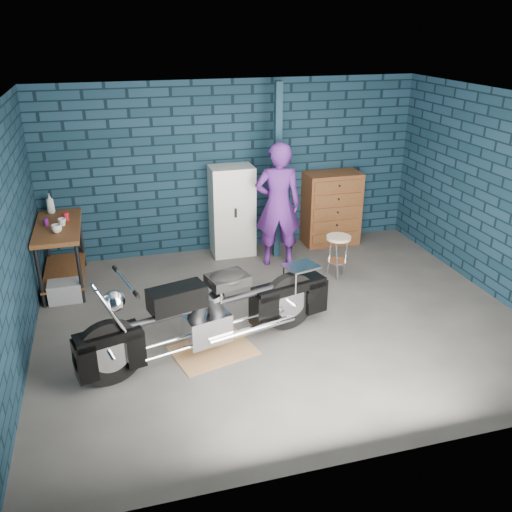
{
  "coord_description": "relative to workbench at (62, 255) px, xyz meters",
  "views": [
    {
      "loc": [
        -1.92,
        -5.71,
        3.5
      ],
      "look_at": [
        -0.25,
        0.3,
        0.77
      ],
      "focal_mm": 38.0,
      "sensor_mm": 36.0,
      "label": 1
    }
  ],
  "objects": [
    {
      "name": "workbench",
      "position": [
        0.0,
        0.0,
        0.0
      ],
      "size": [
        0.6,
        1.4,
        0.91
      ],
      "primitive_type": "cube",
      "color": "brown",
      "rests_on": "ground"
    },
    {
      "name": "room_walls",
      "position": [
        2.68,
        -1.2,
        1.45
      ],
      "size": [
        6.02,
        5.01,
        2.71
      ],
      "color": "#0E2531",
      "rests_on": "ground"
    },
    {
      "name": "tool_chest",
      "position": [
        4.28,
        0.48,
        0.15
      ],
      "size": [
        0.91,
        0.51,
        1.21
      ],
      "primitive_type": "cube",
      "color": "brown",
      "rests_on": "ground"
    },
    {
      "name": "motorcycle",
      "position": [
        1.7,
        -2.24,
        0.12
      ],
      "size": [
        2.69,
        1.34,
        1.15
      ],
      "primitive_type": null,
      "rotation": [
        0.0,
        0.0,
        0.26
      ],
      "color": "black",
      "rests_on": "ground"
    },
    {
      "name": "ground",
      "position": [
        2.68,
        -1.75,
        -0.46
      ],
      "size": [
        6.0,
        6.0,
        0.0
      ],
      "primitive_type": "plane",
      "color": "#54514E",
      "rests_on": "ground"
    },
    {
      "name": "mug_purple",
      "position": [
        -0.14,
        0.04,
        0.51
      ],
      "size": [
        0.1,
        0.1,
        0.1
      ],
      "primitive_type": "cylinder",
      "rotation": [
        0.0,
        0.0,
        -0.39
      ],
      "color": "#5D1A6A",
      "rests_on": "workbench"
    },
    {
      "name": "shop_stool",
      "position": [
        3.84,
        -0.82,
        -0.13
      ],
      "size": [
        0.38,
        0.38,
        0.65
      ],
      "primitive_type": null,
      "rotation": [
        0.0,
        0.0,
        0.07
      ],
      "color": "#C3B193",
      "rests_on": "ground"
    },
    {
      "name": "person",
      "position": [
        3.15,
        -0.1,
        0.5
      ],
      "size": [
        0.77,
        0.59,
        1.9
      ],
      "primitive_type": "imported",
      "rotation": [
        0.0,
        0.0,
        2.94
      ],
      "color": "#56217D",
      "rests_on": "ground"
    },
    {
      "name": "cup_a",
      "position": [
        0.02,
        -0.29,
        0.51
      ],
      "size": [
        0.18,
        0.18,
        0.11
      ],
      "primitive_type": "imported",
      "rotation": [
        0.0,
        0.0,
        -0.4
      ],
      "color": "#C3B193",
      "rests_on": "workbench"
    },
    {
      "name": "bottle",
      "position": [
        -0.11,
        0.56,
        0.6
      ],
      "size": [
        0.13,
        0.13,
        0.29
      ],
      "primitive_type": "imported",
      "rotation": [
        0.0,
        0.0,
        0.16
      ],
      "color": "gray",
      "rests_on": "workbench"
    },
    {
      "name": "drip_mat",
      "position": [
        1.7,
        -2.24,
        -0.45
      ],
      "size": [
        1.05,
        0.88,
        0.01
      ],
      "primitive_type": "cube",
      "rotation": [
        0.0,
        0.0,
        0.26
      ],
      "color": "olive",
      "rests_on": "ground"
    },
    {
      "name": "cup_b",
      "position": [
        0.07,
        -0.04,
        0.51
      ],
      "size": [
        0.14,
        0.14,
        0.1
      ],
      "primitive_type": "imported",
      "rotation": [
        0.0,
        0.0,
        0.31
      ],
      "color": "#C3B193",
      "rests_on": "workbench"
    },
    {
      "name": "storage_bin",
      "position": [
        0.02,
        -0.5,
        -0.32
      ],
      "size": [
        0.43,
        0.31,
        0.27
      ],
      "primitive_type": "cube",
      "color": "gray",
      "rests_on": "ground"
    },
    {
      "name": "locker",
      "position": [
        2.58,
        0.48,
        0.26
      ],
      "size": [
        0.67,
        0.48,
        1.44
      ],
      "primitive_type": "cube",
      "color": "silver",
      "rests_on": "ground"
    },
    {
      "name": "mug_red",
      "position": [
        0.11,
        0.17,
        0.51
      ],
      "size": [
        0.1,
        0.1,
        0.12
      ],
      "primitive_type": "cylinder",
      "rotation": [
        0.0,
        0.0,
        0.13
      ],
      "color": "#A31521",
      "rests_on": "workbench"
    },
    {
      "name": "support_post",
      "position": [
        3.23,
        0.2,
        0.9
      ],
      "size": [
        0.1,
        0.1,
        2.7
      ],
      "primitive_type": "cube",
      "color": "#112A38",
      "rests_on": "ground"
    }
  ]
}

